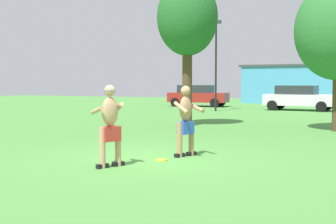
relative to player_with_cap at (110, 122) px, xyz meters
name	(u,v)px	position (x,y,z in m)	size (l,w,h in m)	color
ground_plane	(150,159)	(0.34, 1.18, -0.95)	(80.00, 80.00, 0.00)	#4C8E3D
player_with_cap	(110,122)	(0.00, 0.00, 0.00)	(0.72, 0.88, 1.72)	black
player_in_blue	(186,119)	(0.91, 1.93, -0.06)	(0.73, 0.80, 1.68)	black
frisbee	(161,160)	(0.63, 1.16, -0.94)	(0.27, 0.27, 0.03)	yellow
car_red_near_post	(198,95)	(-6.99, 23.48, -0.13)	(4.39, 2.20, 1.58)	maroon
car_white_mid_lot	(299,97)	(0.60, 21.56, -0.13)	(4.45, 2.35, 1.58)	white
lamp_post	(216,56)	(-3.97, 18.68, 2.47)	(0.60, 0.24, 5.56)	black
outbuilding_behind_lot	(308,84)	(-0.28, 32.70, 0.69)	(10.76, 5.95, 3.27)	#4C9ED1
tree_right_field	(187,19)	(-1.95, 9.04, 3.36)	(2.45, 2.45, 5.92)	#4C3823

